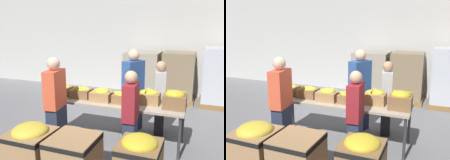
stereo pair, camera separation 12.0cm
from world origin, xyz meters
TOP-DOWN VIEW (x-y plane):
  - ground_plane at (0.00, 0.00)m, footprint 30.00×30.00m
  - wall_back at (0.00, 3.75)m, footprint 16.00×0.08m
  - sorting_table at (0.00, 0.00)m, footprint 2.66×0.78m
  - banana_box_0 at (-1.11, -0.05)m, footprint 0.39×0.35m
  - banana_box_1 at (-0.67, -0.03)m, footprint 0.39×0.30m
  - banana_box_2 at (-0.22, -0.09)m, footprint 0.39×0.31m
  - banana_box_3 at (0.22, -0.08)m, footprint 0.42×0.29m
  - banana_box_4 at (0.66, 0.06)m, footprint 0.39×0.31m
  - banana_box_5 at (1.13, -0.06)m, footprint 0.39×0.32m
  - volunteer_0 at (0.77, 0.64)m, footprint 0.27×0.44m
  - volunteer_1 at (-0.84, -0.70)m, footprint 0.28×0.48m
  - volunteer_2 at (0.20, 0.62)m, footprint 0.42×0.52m
  - volunteer_3 at (0.51, -0.60)m, footprint 0.23×0.42m
  - donation_bin_0 at (-0.83, -1.42)m, footprint 0.65×0.65m
  - donation_bin_1 at (-0.09, -1.42)m, footprint 0.66×0.66m
  - pallet_stack_0 at (2.00, 3.01)m, footprint 1.01×1.01m
  - pallet_stack_1 at (-0.16, 3.01)m, footprint 1.09×1.09m
  - pallet_stack_2 at (0.88, 3.10)m, footprint 0.96×0.96m

SIDE VIEW (x-z plane):
  - ground_plane at x=0.00m, z-range 0.00..0.00m
  - donation_bin_1 at x=-0.09m, z-range 0.03..0.71m
  - donation_bin_0 at x=-0.83m, z-range 0.02..0.79m
  - pallet_stack_1 at x=-0.16m, z-range -0.01..1.41m
  - pallet_stack_2 at x=0.88m, z-range -0.01..1.43m
  - volunteer_0 at x=0.77m, z-range 0.00..1.52m
  - sorting_table at x=0.00m, z-range 0.35..1.16m
  - volunteer_3 at x=0.51m, z-range 0.00..1.53m
  - pallet_stack_0 at x=2.00m, z-range -0.01..1.59m
  - volunteer_1 at x=-0.84m, z-range -0.01..1.69m
  - volunteer_2 at x=0.20m, z-range -0.01..1.73m
  - banana_box_3 at x=0.22m, z-range 0.81..1.03m
  - banana_box_1 at x=-0.67m, z-range 0.80..1.05m
  - banana_box_0 at x=-1.11m, z-range 0.80..1.06m
  - banana_box_2 at x=-0.22m, z-range 0.81..1.06m
  - banana_box_4 at x=0.66m, z-range 0.81..1.09m
  - banana_box_5 at x=1.13m, z-range 0.81..1.14m
  - wall_back at x=0.00m, z-range 0.00..4.00m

